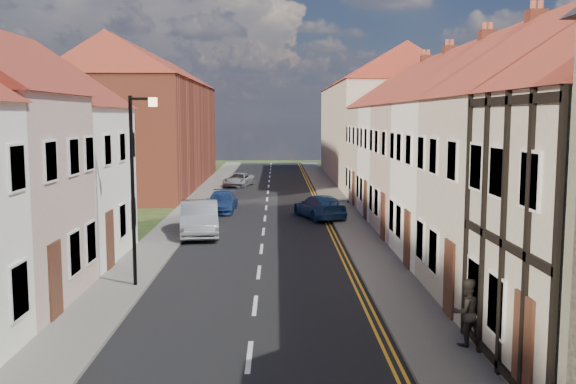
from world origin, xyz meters
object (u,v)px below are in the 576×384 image
object	(u,v)px
lamppost	(135,179)
car_mid	(199,218)
car_far	(221,202)
pedestrian_right	(467,312)
car_distant	(239,180)
car_far_b	(320,207)

from	to	relation	value
lamppost	car_mid	world-z (taller)	lamppost
car_mid	car_far	size ratio (longest dim) A/B	1.20
car_far	pedestrian_right	size ratio (longest dim) A/B	2.50
lamppost	car_far	xyz separation A→B (m)	(1.25, 16.49, -2.96)
car_far	pedestrian_right	xyz separation A→B (m)	(7.66, -22.11, 0.34)
lamppost	car_mid	xyz separation A→B (m)	(0.87, 9.19, -2.75)
lamppost	car_far	size ratio (longest dim) A/B	1.50
pedestrian_right	car_far	bearing A→B (deg)	-81.07
car_far	pedestrian_right	bearing A→B (deg)	-68.76
car_distant	pedestrian_right	distance (m)	36.39
car_mid	lamppost	bearing A→B (deg)	-102.36
car_distant	car_far	bearing A→B (deg)	-77.84
car_far	pedestrian_right	distance (m)	23.40
lamppost	car_mid	bearing A→B (deg)	84.60
car_far	pedestrian_right	world-z (taller)	pedestrian_right
pedestrian_right	car_far_b	xyz separation A→B (m)	(-2.14, 19.62, -0.28)
car_far	car_distant	xyz separation A→B (m)	(0.21, 13.51, -0.05)
car_distant	car_far_b	world-z (taller)	car_far_b
car_far	car_far_b	distance (m)	6.05
car_far	car_distant	world-z (taller)	car_far
pedestrian_right	car_distant	bearing A→B (deg)	-88.36
lamppost	pedestrian_right	distance (m)	10.85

